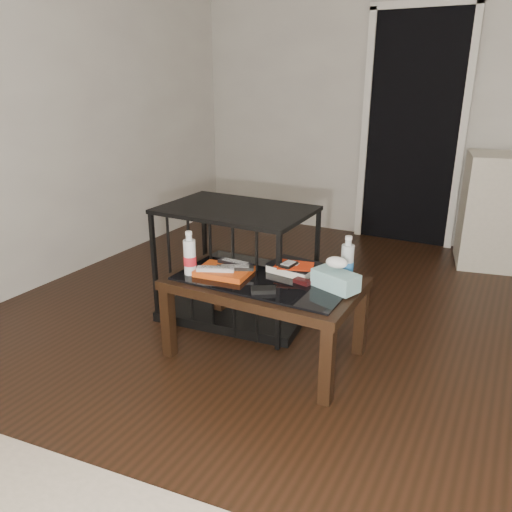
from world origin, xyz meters
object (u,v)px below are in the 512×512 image
at_px(water_bottle_left, 190,253).
at_px(tissue_box, 336,280).
at_px(coffee_table, 265,288).
at_px(textbook, 294,267).
at_px(water_bottle_right, 347,258).
at_px(pet_crate, 237,281).

xyz_separation_m(water_bottle_left, tissue_box, (0.76, 0.18, -0.07)).
height_order(coffee_table, tissue_box, tissue_box).
bearing_deg(textbook, coffee_table, -117.09).
relative_size(water_bottle_left, water_bottle_right, 1.00).
relative_size(textbook, water_bottle_left, 1.05).
distance_m(water_bottle_left, water_bottle_right, 0.83).
xyz_separation_m(coffee_table, textbook, (0.10, 0.15, 0.09)).
distance_m(water_bottle_left, tissue_box, 0.78).
distance_m(coffee_table, pet_crate, 0.55).
height_order(textbook, water_bottle_right, water_bottle_right).
xyz_separation_m(coffee_table, water_bottle_right, (0.39, 0.18, 0.18)).
bearing_deg(water_bottle_right, tissue_box, -93.92).
xyz_separation_m(textbook, water_bottle_right, (0.29, 0.03, 0.10)).
xyz_separation_m(water_bottle_left, water_bottle_right, (0.77, 0.32, 0.00)).
distance_m(coffee_table, water_bottle_left, 0.44).
height_order(coffee_table, pet_crate, pet_crate).
xyz_separation_m(textbook, water_bottle_left, (-0.48, -0.30, 0.10)).
height_order(pet_crate, textbook, pet_crate).
height_order(water_bottle_left, tissue_box, water_bottle_left).
relative_size(coffee_table, water_bottle_left, 4.20).
bearing_deg(water_bottle_right, water_bottle_left, -157.24).
bearing_deg(coffee_table, water_bottle_right, 24.31).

